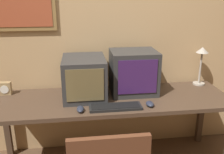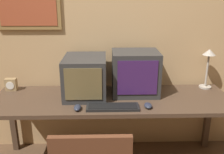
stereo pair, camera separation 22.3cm
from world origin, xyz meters
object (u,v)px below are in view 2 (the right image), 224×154
Objects in this scene: monitor_left at (85,76)px; desk_lamp at (208,61)px; mouse_near_keyboard at (148,106)px; mouse_far_corner at (77,108)px; desk_clock at (11,85)px; monitor_right at (135,73)px; keyboard_main at (113,107)px.

monitor_left is 1.18× the size of desk_lamp.
monitor_left is 1.22m from desk_lamp.
mouse_far_corner is (-0.59, -0.02, 0.00)m from mouse_near_keyboard.
desk_clock reaches higher than mouse_far_corner.
monitor_right reaches higher than desk_clock.
monitor_left is 0.64m from mouse_near_keyboard.
desk_clock is 1.97m from desk_lamp.
mouse_far_corner is at bearing -158.98° from desk_lamp.
desk_lamp reaches higher than mouse_near_keyboard.
desk_lamp reaches higher than keyboard_main.
monitor_left is 0.43m from keyboard_main.
mouse_near_keyboard is 0.92× the size of mouse_far_corner.
mouse_far_corner is (-0.51, -0.36, -0.18)m from monitor_right.
mouse_far_corner is at bearing -33.19° from desk_clock.
monitor_right is 1.08× the size of desk_lamp.
monitor_right is 3.53× the size of desk_clock.
mouse_far_corner is at bearing -177.72° from mouse_near_keyboard.
mouse_near_keyboard is at bearing 0.83° from keyboard_main.
monitor_left is 4.65× the size of mouse_near_keyboard.
monitor_left is 3.86× the size of desk_clock.
monitor_right is at bearing 34.78° from mouse_far_corner.
monitor_right reaches higher than mouse_near_keyboard.
desk_clock reaches higher than mouse_near_keyboard.
monitor_left is 0.36m from mouse_far_corner.
desk_clock is (-1.29, 0.43, 0.04)m from mouse_near_keyboard.
monitor_right is 0.75m from desk_lamp.
monitor_left is 4.28× the size of mouse_far_corner.
keyboard_main is 3.61× the size of desk_clock.
monitor_left reaches higher than keyboard_main.
keyboard_main is 0.30m from mouse_near_keyboard.
monitor_left reaches higher than desk_clock.
monitor_left is 1.07× the size of keyboard_main.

